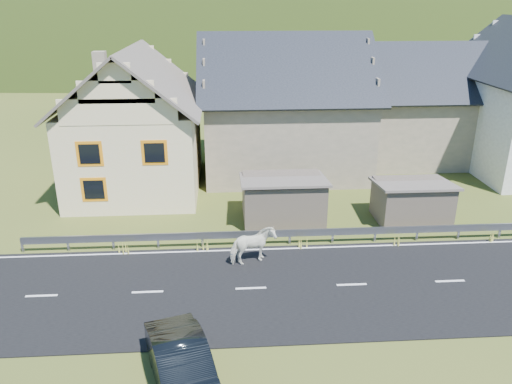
{
  "coord_description": "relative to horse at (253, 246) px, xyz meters",
  "views": [
    {
      "loc": [
        -4.91,
        -16.76,
        10.62
      ],
      "look_at": [
        -3.52,
        4.23,
        2.43
      ],
      "focal_mm": 35.0,
      "sensor_mm": 36.0,
      "label": 1
    }
  ],
  "objects": [
    {
      "name": "shed_left",
      "position": [
        1.81,
        4.48,
        0.25
      ],
      "size": [
        4.3,
        3.3,
        2.4
      ],
      "primitive_type": "cube",
      "color": "brown",
      "rests_on": "ground"
    },
    {
      "name": "road",
      "position": [
        3.81,
        -2.02,
        -0.83
      ],
      "size": [
        60.0,
        7.0,
        0.04
      ],
      "primitive_type": "cube",
      "color": "black",
      "rests_on": "ground"
    },
    {
      "name": "lane_markings",
      "position": [
        3.81,
        -2.02,
        -0.8
      ],
      "size": [
        60.0,
        6.6,
        0.01
      ],
      "primitive_type": "cube",
      "color": "silver",
      "rests_on": "road"
    },
    {
      "name": "house_cream",
      "position": [
        -6.2,
        9.98,
        3.51
      ],
      "size": [
        7.8,
        9.8,
        8.3
      ],
      "color": "beige",
      "rests_on": "ground"
    },
    {
      "name": "horse",
      "position": [
        0.0,
        0.0,
        0.0
      ],
      "size": [
        1.51,
        2.1,
        1.61
      ],
      "primitive_type": "imported",
      "rotation": [
        0.0,
        0.0,
        1.95
      ],
      "color": "white",
      "rests_on": "road"
    },
    {
      "name": "house_stone_b",
      "position": [
        12.81,
        14.98,
        3.39
      ],
      "size": [
        9.8,
        8.8,
        8.1
      ],
      "color": "gray",
      "rests_on": "ground"
    },
    {
      "name": "ground",
      "position": [
        3.81,
        -2.02,
        -0.85
      ],
      "size": [
        160.0,
        160.0,
        0.0
      ],
      "primitive_type": "plane",
      "color": "#364817",
      "rests_on": "ground"
    },
    {
      "name": "car",
      "position": [
        -2.43,
        -7.23,
        -0.12
      ],
      "size": [
        2.77,
        4.69,
        1.46
      ],
      "primitive_type": "imported",
      "rotation": [
        0.0,
        0.0,
        0.29
      ],
      "color": "black",
      "rests_on": "ground"
    },
    {
      "name": "house_stone_a",
      "position": [
        2.81,
        12.98,
        3.79
      ],
      "size": [
        10.8,
        9.8,
        8.9
      ],
      "color": "gray",
      "rests_on": "ground"
    },
    {
      "name": "mountain",
      "position": [
        8.81,
        177.98,
        -20.85
      ],
      "size": [
        440.0,
        280.0,
        260.0
      ],
      "primitive_type": "ellipsoid",
      "color": "#22320C",
      "rests_on": "ground"
    },
    {
      "name": "shed_right",
      "position": [
        8.31,
        3.98,
        0.15
      ],
      "size": [
        3.8,
        2.9,
        2.2
      ],
      "primitive_type": "cube",
      "color": "brown",
      "rests_on": "ground"
    },
    {
      "name": "conifer_patch",
      "position": [
        -51.19,
        107.98,
        5.15
      ],
      "size": [
        76.0,
        50.0,
        28.0
      ],
      "primitive_type": "ellipsoid",
      "color": "black",
      "rests_on": "ground"
    },
    {
      "name": "guardrail",
      "position": [
        3.81,
        1.67,
        -0.28
      ],
      "size": [
        28.1,
        0.09,
        0.75
      ],
      "color": "#93969B",
      "rests_on": "ground"
    }
  ]
}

